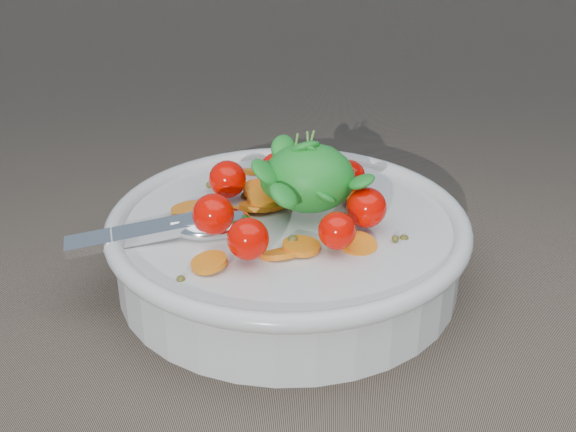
{
  "coord_description": "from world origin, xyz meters",
  "views": [
    {
      "loc": [
        0.04,
        -0.48,
        0.32
      ],
      "look_at": [
        0.01,
        0.02,
        0.06
      ],
      "focal_mm": 45.0,
      "sensor_mm": 36.0,
      "label": 1
    }
  ],
  "objects": [
    {
      "name": "napkin",
      "position": [
        -0.01,
        0.19,
        0.0
      ],
      "size": [
        0.23,
        0.22,
        0.01
      ],
      "primitive_type": "cube",
      "rotation": [
        0.0,
        0.0,
        0.59
      ],
      "color": "white",
      "rests_on": "ground"
    },
    {
      "name": "bowl",
      "position": [
        0.01,
        0.02,
        0.03
      ],
      "size": [
        0.31,
        0.28,
        0.12
      ],
      "color": "silver",
      "rests_on": "ground"
    },
    {
      "name": "ground",
      "position": [
        0.0,
        0.0,
        0.0
      ],
      "size": [
        6.0,
        6.0,
        0.0
      ],
      "primitive_type": "plane",
      "color": "#6B5D4D",
      "rests_on": "ground"
    }
  ]
}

